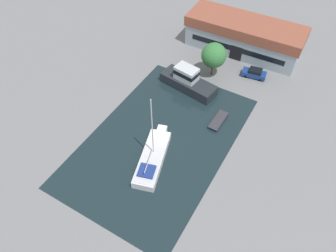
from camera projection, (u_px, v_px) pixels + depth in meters
ground_plane at (160, 140)px, 50.76m from camera, size 440.00×440.00×0.00m
water_canal at (160, 140)px, 50.76m from camera, size 20.18×31.65×0.01m
warehouse_building at (244, 36)px, 64.15m from camera, size 22.80×8.46×6.31m
quay_tree_near_building at (214, 55)px, 58.17m from camera, size 4.52×4.52×6.54m
parked_car at (254, 73)px, 60.26m from camera, size 4.59×2.52×1.71m
sailboat_moored at (153, 157)px, 47.65m from camera, size 5.88×11.44×11.84m
motor_cruiser at (188, 81)px, 57.80m from camera, size 10.83×5.05×4.18m
small_dinghy at (218, 121)px, 53.12m from camera, size 1.71×4.57×0.50m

